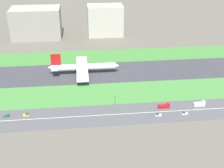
# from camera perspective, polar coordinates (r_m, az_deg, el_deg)

# --- Properties ---
(ground_plane) EXTENTS (800.00, 800.00, 0.00)m
(ground_plane) POSITION_cam_1_polar(r_m,az_deg,el_deg) (283.95, 2.08, 2.34)
(ground_plane) COLOR #5B564C
(runway) EXTENTS (280.00, 46.00, 0.10)m
(runway) POSITION_cam_1_polar(r_m,az_deg,el_deg) (283.93, 2.08, 2.35)
(runway) COLOR #38383D
(runway) RESTS_ON ground_plane
(grass_median_north) EXTENTS (280.00, 36.00, 0.10)m
(grass_median_north) POSITION_cam_1_polar(r_m,az_deg,el_deg) (321.38, 1.05, 5.35)
(grass_median_north) COLOR #3D7A33
(grass_median_north) RESTS_ON ground_plane
(grass_median_south) EXTENTS (280.00, 36.00, 0.10)m
(grass_median_south) POSITION_cam_1_polar(r_m,az_deg,el_deg) (247.60, 3.40, -1.54)
(grass_median_south) COLOR #427F38
(grass_median_south) RESTS_ON ground_plane
(highway) EXTENTS (280.00, 28.00, 0.10)m
(highway) POSITION_cam_1_polar(r_m,az_deg,el_deg) (220.38, 4.74, -5.44)
(highway) COLOR #4C4C4F
(highway) RESTS_ON ground_plane
(highway_centerline) EXTENTS (266.00, 0.50, 0.01)m
(highway_centerline) POSITION_cam_1_polar(r_m,az_deg,el_deg) (220.36, 4.74, -5.43)
(highway_centerline) COLOR silver
(highway_centerline) RESTS_ON highway
(airliner) EXTENTS (65.00, 56.00, 19.70)m
(airliner) POSITION_cam_1_polar(r_m,az_deg,el_deg) (278.86, -5.55, 3.16)
(airliner) COLOR white
(airliner) RESTS_ON runway
(car_3) EXTENTS (4.40, 1.80, 2.00)m
(car_3) POSITION_cam_1_polar(r_m,az_deg,el_deg) (227.38, -19.09, -5.64)
(car_3) COLOR #19662D
(car_3) RESTS_ON highway
(car_0) EXTENTS (4.40, 1.80, 2.00)m
(car_0) POSITION_cam_1_polar(r_m,az_deg,el_deg) (223.98, 13.36, -5.32)
(car_0) COLOR silver
(car_0) RESTS_ON highway
(truck_2) EXTENTS (8.40, 2.50, 4.00)m
(truck_2) POSITION_cam_1_polar(r_m,az_deg,el_deg) (228.21, 9.72, -4.08)
(truck_2) COLOR #B2191E
(truck_2) RESTS_ON highway
(car_2) EXTENTS (4.40, 1.80, 2.00)m
(car_2) POSITION_cam_1_polar(r_m,az_deg,el_deg) (224.52, -15.68, -5.54)
(car_2) COLOR yellow
(car_2) RESTS_ON highway
(car_1) EXTENTS (4.40, 1.80, 2.00)m
(car_1) POSITION_cam_1_polar(r_m,az_deg,el_deg) (218.66, 8.59, -5.69)
(car_1) COLOR silver
(car_1) RESTS_ON highway
(truck_0) EXTENTS (8.40, 2.50, 4.00)m
(truck_0) POSITION_cam_1_polar(r_m,az_deg,el_deg) (236.65, 16.05, -3.61)
(truck_0) COLOR silver
(truck_0) RESTS_ON highway
(traffic_light) EXTENTS (0.36, 0.50, 7.20)m
(traffic_light) POSITION_cam_1_polar(r_m,az_deg,el_deg) (227.22, 0.58, -3.03)
(traffic_light) COLOR #4C4C51
(traffic_light) RESTS_ON highway
(terminal_building) EXTENTS (58.26, 36.85, 35.62)m
(terminal_building) POSITION_cam_1_polar(r_m,az_deg,el_deg) (386.52, -13.95, 11.04)
(terminal_building) COLOR #9E998E
(terminal_building) RESTS_ON ground_plane
(hangar_building) EXTENTS (42.64, 26.38, 36.76)m
(hangar_building) POSITION_cam_1_polar(r_m,az_deg,el_deg) (384.17, -1.27, 11.80)
(hangar_building) COLOR beige
(hangar_building) RESTS_ON ground_plane
(fuel_tank_west) EXTENTS (25.57, 25.57, 12.25)m
(fuel_tank_west) POSITION_cam_1_polar(r_m,az_deg,el_deg) (430.52, -2.07, 11.74)
(fuel_tank_west) COLOR silver
(fuel_tank_west) RESTS_ON ground_plane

